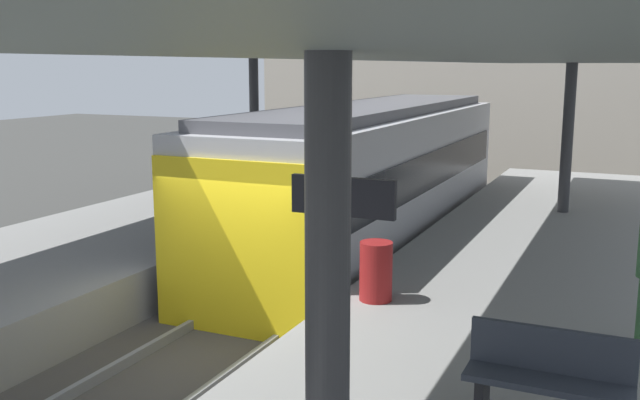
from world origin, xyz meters
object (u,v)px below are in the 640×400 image
at_px(commuter_train, 371,178).
at_px(platform_bench, 549,376).
at_px(passenger_mid_platform, 244,159).
at_px(platform_sign, 342,247).
at_px(litter_bin, 376,271).

relative_size(commuter_train, platform_bench, 8.22).
bearing_deg(passenger_mid_platform, platform_sign, -55.57).
bearing_deg(litter_bin, passenger_mid_platform, 132.31).
distance_m(commuter_train, passenger_mid_platform, 3.61).
height_order(commuter_train, platform_sign, commuter_train).
xyz_separation_m(commuter_train, litter_bin, (2.14, -5.57, -0.33)).
bearing_deg(platform_bench, litter_bin, 134.24).
bearing_deg(platform_sign, platform_bench, 26.51).
height_order(platform_bench, litter_bin, platform_bench).
bearing_deg(platform_bench, platform_sign, -153.49).
distance_m(platform_bench, passenger_mid_platform, 12.07).
height_order(litter_bin, passenger_mid_platform, passenger_mid_platform).
height_order(platform_bench, platform_sign, platform_sign).
bearing_deg(litter_bin, platform_sign, -74.80).
xyz_separation_m(platform_bench, platform_sign, (-1.60, -0.80, 1.16)).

